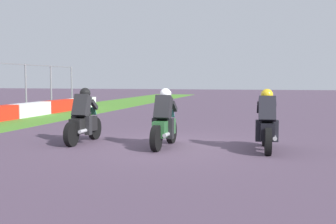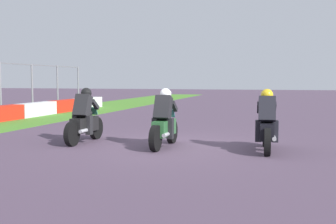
{
  "view_description": "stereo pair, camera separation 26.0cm",
  "coord_description": "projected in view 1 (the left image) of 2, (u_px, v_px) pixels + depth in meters",
  "views": [
    {
      "loc": [
        -10.79,
        -2.61,
        1.75
      ],
      "look_at": [
        -0.19,
        0.02,
        0.9
      ],
      "focal_mm": 45.51,
      "sensor_mm": 36.0,
      "label": 1
    },
    {
      "loc": [
        -10.72,
        -2.86,
        1.75
      ],
      "look_at": [
        -0.19,
        0.02,
        0.9
      ],
      "focal_mm": 45.51,
      "sensor_mm": 36.0,
      "label": 2
    }
  ],
  "objects": [
    {
      "name": "ground_plane",
      "position": [
        171.0,
        146.0,
        11.2
      ],
      "size": [
        120.0,
        120.0,
        0.0
      ],
      "primitive_type": "plane",
      "color": "#4F3E50"
    },
    {
      "name": "rider_lane_a",
      "position": [
        267.0,
        125.0,
        10.38
      ],
      "size": [
        2.04,
        0.55,
        1.51
      ],
      "rotation": [
        0.0,
        0.0,
        0.07
      ],
      "color": "black",
      "rests_on": "ground_plane"
    },
    {
      "name": "rider_lane_b",
      "position": [
        164.0,
        123.0,
        10.9
      ],
      "size": [
        2.04,
        0.55,
        1.51
      ],
      "rotation": [
        0.0,
        0.0,
        -0.03
      ],
      "color": "black",
      "rests_on": "ground_plane"
    },
    {
      "name": "rider_lane_c",
      "position": [
        84.0,
        120.0,
        11.65
      ],
      "size": [
        2.04,
        0.54,
        1.51
      ],
      "rotation": [
        0.0,
        0.0,
        -0.02
      ],
      "color": "black",
      "rests_on": "ground_plane"
    }
  ]
}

